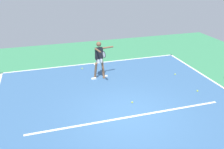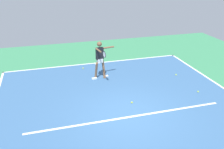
{
  "view_description": "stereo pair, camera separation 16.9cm",
  "coord_description": "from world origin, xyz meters",
  "px_view_note": "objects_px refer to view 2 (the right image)",
  "views": [
    {
      "loc": [
        2.83,
        7.2,
        5.0
      ],
      "look_at": [
        0.11,
        -1.73,
        0.9
      ],
      "focal_mm": 39.76,
      "sensor_mm": 36.0,
      "label": 1
    },
    {
      "loc": [
        2.67,
        7.25,
        5.0
      ],
      "look_at": [
        0.11,
        -1.73,
        0.9
      ],
      "focal_mm": 39.76,
      "sensor_mm": 36.0,
      "label": 2
    }
  ],
  "objects_px": {
    "tennis_ball_near_service_line": "(132,102)",
    "tennis_ball_near_player": "(198,92)",
    "tennis_player": "(100,57)",
    "tennis_ball_centre_court": "(176,75)",
    "tennis_ball_far_corner": "(83,68)"
  },
  "relations": [
    {
      "from": "tennis_ball_near_service_line",
      "to": "tennis_ball_near_player",
      "type": "bearing_deg",
      "value": -178.44
    },
    {
      "from": "tennis_ball_near_service_line",
      "to": "tennis_ball_near_player",
      "type": "distance_m",
      "value": 3.07
    },
    {
      "from": "tennis_player",
      "to": "tennis_ball_near_player",
      "type": "distance_m",
      "value": 4.63
    },
    {
      "from": "tennis_ball_centre_court",
      "to": "tennis_ball_near_player",
      "type": "bearing_deg",
      "value": 90.13
    },
    {
      "from": "tennis_player",
      "to": "tennis_ball_near_service_line",
      "type": "relative_size",
      "value": 27.86
    },
    {
      "from": "tennis_ball_near_player",
      "to": "tennis_ball_centre_court",
      "type": "bearing_deg",
      "value": -89.87
    },
    {
      "from": "tennis_player",
      "to": "tennis_ball_near_player",
      "type": "relative_size",
      "value": 27.86
    },
    {
      "from": "tennis_player",
      "to": "tennis_ball_far_corner",
      "type": "bearing_deg",
      "value": -76.45
    },
    {
      "from": "tennis_ball_near_player",
      "to": "tennis_ball_far_corner",
      "type": "relative_size",
      "value": 1.0
    },
    {
      "from": "tennis_player",
      "to": "tennis_ball_far_corner",
      "type": "height_order",
      "value": "tennis_player"
    },
    {
      "from": "tennis_ball_far_corner",
      "to": "tennis_player",
      "type": "bearing_deg",
      "value": 113.44
    },
    {
      "from": "tennis_ball_near_service_line",
      "to": "tennis_ball_centre_court",
      "type": "xyz_separation_m",
      "value": [
        -3.06,
        -1.97,
        0.0
      ]
    },
    {
      "from": "tennis_ball_near_service_line",
      "to": "tennis_ball_centre_court",
      "type": "bearing_deg",
      "value": -147.3
    },
    {
      "from": "tennis_player",
      "to": "tennis_ball_centre_court",
      "type": "height_order",
      "value": "tennis_player"
    },
    {
      "from": "tennis_player",
      "to": "tennis_ball_centre_court",
      "type": "xyz_separation_m",
      "value": [
        -3.7,
        0.7,
        -1.03
      ]
    }
  ]
}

